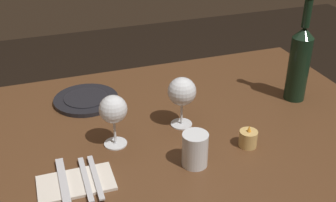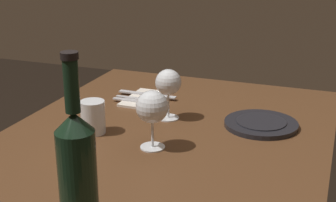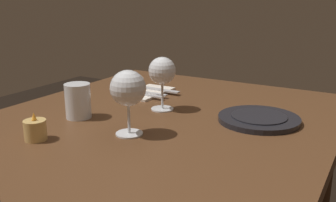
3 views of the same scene
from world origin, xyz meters
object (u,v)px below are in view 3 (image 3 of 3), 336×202
object	(u,v)px
wine_glass_left	(129,90)
dinner_plate	(259,119)
table_knife	(152,89)
fork_outer	(139,94)
water_tumbler	(78,103)
fork_inner	(143,92)
folded_napkin	(147,92)
votive_candle	(35,131)
wine_glass_right	(162,72)

from	to	relation	value
wine_glass_left	dinner_plate	bearing A→B (deg)	-43.59
table_knife	fork_outer	bearing A→B (deg)	180.00
water_tumbler	fork_inner	xyz separation A→B (m)	(0.29, -0.02, -0.03)
dinner_plate	fork_outer	bearing A→B (deg)	83.53
fork_outer	table_knife	bearing A→B (deg)	0.00
folded_napkin	water_tumbler	bearing A→B (deg)	176.16
folded_napkin	table_knife	world-z (taller)	table_knife
folded_napkin	votive_candle	bearing A→B (deg)	-179.03
dinner_plate	fork_outer	xyz separation A→B (m)	(0.05, 0.42, 0.00)
dinner_plate	fork_outer	world-z (taller)	dinner_plate
fork_outer	fork_inner	bearing A→B (deg)	0.00
votive_candle	dinner_plate	distance (m)	0.57
wine_glass_left	fork_inner	bearing A→B (deg)	28.69
dinner_plate	folded_napkin	xyz separation A→B (m)	(0.10, 0.42, -0.00)
folded_napkin	fork_outer	size ratio (longest dim) A/B	1.06
water_tumbler	wine_glass_left	bearing A→B (deg)	-100.58
dinner_plate	folded_napkin	bearing A→B (deg)	76.88
wine_glass_right	dinner_plate	distance (m)	0.30
water_tumbler	dinner_plate	distance (m)	0.49
water_tumbler	votive_candle	world-z (taller)	water_tumbler
water_tumbler	fork_outer	size ratio (longest dim) A/B	0.53
folded_napkin	fork_outer	xyz separation A→B (m)	(-0.05, 0.00, 0.01)
wine_glass_left	fork_inner	xyz separation A→B (m)	(0.32, 0.18, -0.10)
wine_glass_left	water_tumbler	distance (m)	0.21
votive_candle	fork_outer	xyz separation A→B (m)	(0.44, 0.01, -0.01)
votive_candle	fork_inner	world-z (taller)	votive_candle
water_tumbler	wine_glass_right	bearing A→B (deg)	-41.98
fork_inner	votive_candle	bearing A→B (deg)	-178.98
water_tumbler	folded_napkin	bearing A→B (deg)	-3.84
wine_glass_right	fork_inner	bearing A→B (deg)	52.01
wine_glass_right	fork_inner	world-z (taller)	wine_glass_right
votive_candle	fork_inner	size ratio (longest dim) A/B	0.37
wine_glass_right	table_knife	size ratio (longest dim) A/B	0.74
wine_glass_left	votive_candle	xyz separation A→B (m)	(-0.14, 0.17, -0.09)
fork_inner	fork_outer	distance (m)	0.02
wine_glass_right	dinner_plate	size ratio (longest dim) A/B	0.72
wine_glass_right	table_knife	distance (m)	0.24
water_tumbler	fork_inner	world-z (taller)	water_tumbler
wine_glass_right	folded_napkin	world-z (taller)	wine_glass_right
fork_inner	table_knife	bearing A→B (deg)	0.00
wine_glass_left	wine_glass_right	world-z (taller)	wine_glass_left
folded_napkin	fork_inner	distance (m)	0.03
folded_napkin	table_knife	distance (m)	0.03
dinner_plate	water_tumbler	bearing A→B (deg)	116.12
wine_glass_left	fork_outer	world-z (taller)	wine_glass_left
wine_glass_right	water_tumbler	xyz separation A→B (m)	(-0.18, 0.16, -0.07)
fork_inner	table_knife	distance (m)	0.05
fork_inner	fork_outer	bearing A→B (deg)	180.00
dinner_plate	fork_inner	size ratio (longest dim) A/B	1.20
fork_outer	folded_napkin	bearing A→B (deg)	0.00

